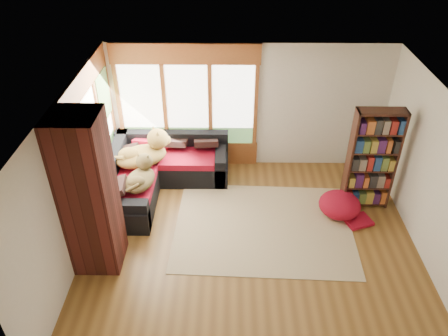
% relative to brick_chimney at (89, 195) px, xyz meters
% --- Properties ---
extents(floor, '(5.50, 5.50, 0.00)m').
position_rel_brick_chimney_xyz_m(floor, '(2.40, 0.35, -1.30)').
color(floor, brown).
rests_on(floor, ground).
extents(ceiling, '(5.50, 5.50, 0.00)m').
position_rel_brick_chimney_xyz_m(ceiling, '(2.40, 0.35, 1.30)').
color(ceiling, white).
extents(wall_back, '(5.50, 0.04, 2.60)m').
position_rel_brick_chimney_xyz_m(wall_back, '(2.40, 2.85, 0.00)').
color(wall_back, silver).
rests_on(wall_back, ground).
extents(wall_front, '(5.50, 0.04, 2.60)m').
position_rel_brick_chimney_xyz_m(wall_front, '(2.40, -2.15, 0.00)').
color(wall_front, silver).
rests_on(wall_front, ground).
extents(wall_left, '(0.04, 5.00, 2.60)m').
position_rel_brick_chimney_xyz_m(wall_left, '(-0.35, 0.35, 0.00)').
color(wall_left, silver).
rests_on(wall_left, ground).
extents(wall_right, '(0.04, 5.00, 2.60)m').
position_rel_brick_chimney_xyz_m(wall_right, '(5.15, 0.35, 0.00)').
color(wall_right, silver).
rests_on(wall_right, ground).
extents(windows_back, '(2.82, 0.10, 1.90)m').
position_rel_brick_chimney_xyz_m(windows_back, '(1.20, 2.82, 0.05)').
color(windows_back, brown).
rests_on(windows_back, wall_back).
extents(windows_left, '(0.10, 2.62, 1.90)m').
position_rel_brick_chimney_xyz_m(windows_left, '(-0.32, 1.55, 0.05)').
color(windows_left, brown).
rests_on(windows_left, wall_left).
extents(roller_blind, '(0.03, 0.72, 0.90)m').
position_rel_brick_chimney_xyz_m(roller_blind, '(-0.29, 2.38, 0.45)').
color(roller_blind, '#659452').
rests_on(roller_blind, wall_left).
extents(brick_chimney, '(0.70, 0.70, 2.60)m').
position_rel_brick_chimney_xyz_m(brick_chimney, '(0.00, 0.00, 0.00)').
color(brick_chimney, '#471914').
rests_on(brick_chimney, ground).
extents(sectional_sofa, '(2.20, 2.20, 0.80)m').
position_rel_brick_chimney_xyz_m(sectional_sofa, '(0.45, 2.05, -1.00)').
color(sectional_sofa, black).
rests_on(sectional_sofa, ground).
extents(area_rug, '(3.17, 2.47, 0.01)m').
position_rel_brick_chimney_xyz_m(area_rug, '(2.64, 0.80, -1.29)').
color(area_rug, beige).
rests_on(area_rug, ground).
extents(bookshelf, '(0.84, 0.28, 1.95)m').
position_rel_brick_chimney_xyz_m(bookshelf, '(4.54, 1.48, -0.32)').
color(bookshelf, '#3B1C13').
rests_on(bookshelf, ground).
extents(pouf, '(0.76, 0.76, 0.40)m').
position_rel_brick_chimney_xyz_m(pouf, '(4.03, 1.18, -1.09)').
color(pouf, maroon).
rests_on(pouf, area_rug).
extents(dog_tan, '(1.17, 1.02, 0.57)m').
position_rel_brick_chimney_xyz_m(dog_tan, '(0.44, 1.96, -0.47)').
color(dog_tan, brown).
rests_on(dog_tan, sectional_sofa).
extents(dog_brindle, '(0.62, 0.85, 0.43)m').
position_rel_brick_chimney_xyz_m(dog_brindle, '(0.48, 1.28, -0.55)').
color(dog_brindle, '#42331B').
rests_on(dog_brindle, sectional_sofa).
extents(throw_pillows, '(1.98, 1.68, 0.45)m').
position_rel_brick_chimney_xyz_m(throw_pillows, '(0.48, 2.20, -0.52)').
color(throw_pillows, black).
rests_on(throw_pillows, sectional_sofa).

